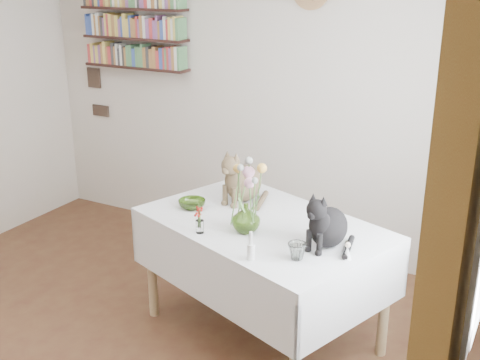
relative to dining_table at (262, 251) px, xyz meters
The scene contains 14 objects.
room 1.39m from the dining_table, 124.37° to the right, with size 4.08×4.58×2.58m.
curtain 1.75m from the dining_table, 42.88° to the right, with size 0.12×0.38×2.10m, color brown.
dining_table is the anchor object (origin of this frame).
tabby_cat 0.53m from the dining_table, 135.35° to the left, with size 0.24×0.30×0.36m, color brown, non-canonical shape.
black_cat 0.58m from the dining_table, 13.33° to the right, with size 0.22×0.28×0.33m, color black, non-canonical shape.
flower_vase 0.32m from the dining_table, 98.65° to the right, with size 0.16×0.16×0.17m, color #7DA842.
green_bowl 0.54m from the dining_table, behind, with size 0.17×0.17×0.05m, color #7DA842.
drinking_glass 0.56m from the dining_table, 43.14° to the right, with size 0.10×0.10×0.09m, color white.
candlestick 0.54m from the dining_table, 70.88° to the right, with size 0.04×0.04×0.16m.
berry_jar 0.48m from the dining_table, 129.29° to the right, with size 0.05×0.05×0.19m.
porcelain_figurine 0.68m from the dining_table, 20.24° to the right, with size 0.05×0.05×0.10m.
flower_bouquet 0.55m from the dining_table, 98.88° to the right, with size 0.17×0.13×0.39m.
bookshelf_unit 2.47m from the dining_table, 147.15° to the left, with size 1.00×0.16×0.91m.
wall_art_plaques 2.68m from the dining_table, 152.15° to the left, with size 0.21×0.02×0.44m.
Camera 1 is at (2.14, -1.95, 2.20)m, focal length 45.00 mm.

